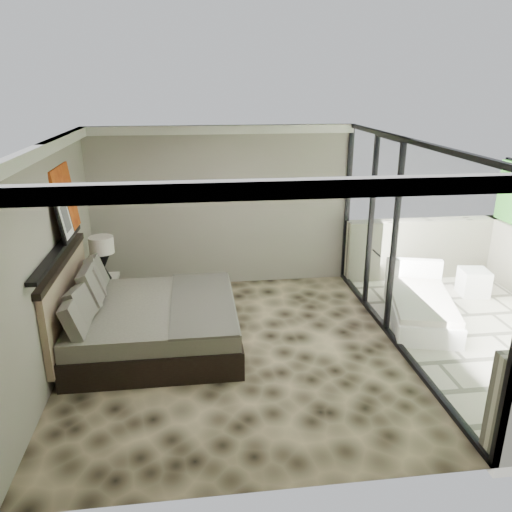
{
  "coord_description": "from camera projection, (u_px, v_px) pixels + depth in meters",
  "views": [
    {
      "loc": [
        -0.49,
        -5.98,
        3.47
      ],
      "look_at": [
        0.33,
        0.4,
        1.22
      ],
      "focal_mm": 35.0,
      "sensor_mm": 36.0,
      "label": 1
    }
  ],
  "objects": [
    {
      "name": "floor",
      "position": [
        236.0,
        351.0,
        6.8
      ],
      "size": [
        5.0,
        5.0,
        0.0
      ],
      "primitive_type": "plane",
      "color": "black",
      "rests_on": "ground"
    },
    {
      "name": "ceiling",
      "position": [
        233.0,
        143.0,
        5.88
      ],
      "size": [
        4.5,
        5.0,
        0.02
      ],
      "primitive_type": "cube",
      "color": "silver",
      "rests_on": "back_wall"
    },
    {
      "name": "back_wall",
      "position": [
        222.0,
        208.0,
        8.67
      ],
      "size": [
        4.5,
        0.02,
        2.8
      ],
      "primitive_type": "cube",
      "color": "gray",
      "rests_on": "floor"
    },
    {
      "name": "left_wall",
      "position": [
        51.0,
        262.0,
        6.07
      ],
      "size": [
        0.02,
        5.0,
        2.8
      ],
      "primitive_type": "cube",
      "color": "gray",
      "rests_on": "floor"
    },
    {
      "name": "glass_wall",
      "position": [
        403.0,
        247.0,
        6.61
      ],
      "size": [
        0.08,
        5.0,
        2.8
      ],
      "primitive_type": "cube",
      "color": "white",
      "rests_on": "floor"
    },
    {
      "name": "terrace_slab",
      "position": [
        492.0,
        338.0,
        7.27
      ],
      "size": [
        3.0,
        5.0,
        0.12
      ],
      "primitive_type": "cube",
      "color": "beige",
      "rests_on": "ground"
    },
    {
      "name": "picture_ledge",
      "position": [
        57.0,
        251.0,
        6.14
      ],
      "size": [
        0.12,
        2.2,
        0.05
      ],
      "primitive_type": "cube",
      "color": "black",
      "rests_on": "left_wall"
    },
    {
      "name": "bed",
      "position": [
        148.0,
        321.0,
        6.83
      ],
      "size": [
        2.29,
        2.21,
        1.27
      ],
      "color": "black",
      "rests_on": "floor"
    },
    {
      "name": "nightstand",
      "position": [
        104.0,
        294.0,
        8.05
      ],
      "size": [
        0.62,
        0.62,
        0.48
      ],
      "primitive_type": "cube",
      "rotation": [
        0.0,
        0.0,
        0.35
      ],
      "color": "black",
      "rests_on": "floor"
    },
    {
      "name": "table_lamp",
      "position": [
        102.0,
        252.0,
        7.76
      ],
      "size": [
        0.38,
        0.38,
        0.69
      ],
      "color": "black",
      "rests_on": "nightstand"
    },
    {
      "name": "abstract_canvas",
      "position": [
        65.0,
        200.0,
        6.68
      ],
      "size": [
        0.13,
        0.9,
        0.9
      ],
      "primitive_type": "cube",
      "rotation": [
        0.0,
        -0.1,
        0.0
      ],
      "color": "#B3320F",
      "rests_on": "picture_ledge"
    },
    {
      "name": "framed_print",
      "position": [
        64.0,
        218.0,
        6.37
      ],
      "size": [
        0.11,
        0.5,
        0.6
      ],
      "primitive_type": "cube",
      "rotation": [
        0.0,
        -0.14,
        0.0
      ],
      "color": "black",
      "rests_on": "picture_ledge"
    },
    {
      "name": "ottoman",
      "position": [
        474.0,
        282.0,
        8.55
      ],
      "size": [
        0.51,
        0.51,
        0.45
      ],
      "primitive_type": "cube",
      "rotation": [
        0.0,
        0.0,
        -0.15
      ],
      "color": "silver",
      "rests_on": "terrace_slab"
    },
    {
      "name": "lounger",
      "position": [
        420.0,
        306.0,
        7.65
      ],
      "size": [
        1.33,
        1.97,
        0.7
      ],
      "rotation": [
        0.0,
        0.0,
        -0.26
      ],
      "color": "white",
      "rests_on": "terrace_slab"
    }
  ]
}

